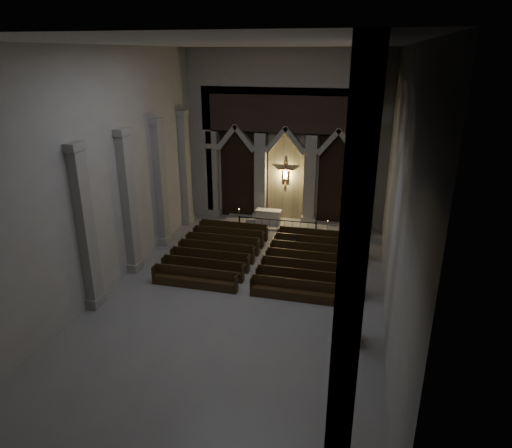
{
  "coord_description": "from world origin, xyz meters",
  "views": [
    {
      "loc": [
        5.61,
        -19.63,
        11.65
      ],
      "look_at": [
        -0.02,
        3.0,
        2.86
      ],
      "focal_mm": 32.0,
      "sensor_mm": 36.0,
      "label": 1
    }
  ],
  "objects_px": {
    "altar": "(269,216)",
    "candle_stand_right": "(327,233)",
    "worshipper": "(295,243)",
    "pews": "(260,259)",
    "candle_stand_left": "(239,222)",
    "altar_rail": "(277,224)"
  },
  "relations": [
    {
      "from": "candle_stand_left",
      "to": "altar",
      "type": "bearing_deg",
      "value": 25.76
    },
    {
      "from": "altar_rail",
      "to": "candle_stand_right",
      "type": "bearing_deg",
      "value": 2.45
    },
    {
      "from": "candle_stand_right",
      "to": "worshipper",
      "type": "distance_m",
      "value": 3.26
    },
    {
      "from": "pews",
      "to": "candle_stand_right",
      "type": "bearing_deg",
      "value": 55.97
    },
    {
      "from": "pews",
      "to": "altar_rail",
      "type": "bearing_deg",
      "value": 90.0
    },
    {
      "from": "pews",
      "to": "worshipper",
      "type": "xyz_separation_m",
      "value": [
        1.65,
        2.28,
        0.2
      ]
    },
    {
      "from": "altar_rail",
      "to": "candle_stand_right",
      "type": "distance_m",
      "value": 3.42
    },
    {
      "from": "candle_stand_right",
      "to": "worshipper",
      "type": "relative_size",
      "value": 1.15
    },
    {
      "from": "altar",
      "to": "candle_stand_right",
      "type": "bearing_deg",
      "value": -19.61
    },
    {
      "from": "pews",
      "to": "worshipper",
      "type": "distance_m",
      "value": 2.82
    },
    {
      "from": "altar",
      "to": "altar_rail",
      "type": "bearing_deg",
      "value": -60.38
    },
    {
      "from": "altar_rail",
      "to": "worshipper",
      "type": "relative_size",
      "value": 5.04
    },
    {
      "from": "candle_stand_left",
      "to": "worshipper",
      "type": "relative_size",
      "value": 1.24
    },
    {
      "from": "candle_stand_left",
      "to": "worshipper",
      "type": "distance_m",
      "value": 5.66
    },
    {
      "from": "candle_stand_right",
      "to": "worshipper",
      "type": "height_order",
      "value": "candle_stand_right"
    },
    {
      "from": "candle_stand_right",
      "to": "pews",
      "type": "relative_size",
      "value": 0.12
    },
    {
      "from": "altar_rail",
      "to": "worshipper",
      "type": "distance_m",
      "value": 3.09
    },
    {
      "from": "altar",
      "to": "altar_rail",
      "type": "distance_m",
      "value": 1.96
    },
    {
      "from": "altar",
      "to": "worshipper",
      "type": "xyz_separation_m",
      "value": [
        2.61,
        -4.3,
        -0.09
      ]
    },
    {
      "from": "candle_stand_right",
      "to": "pews",
      "type": "xyz_separation_m",
      "value": [
        -3.39,
        -5.03,
        0.0
      ]
    },
    {
      "from": "worshipper",
      "to": "altar_rail",
      "type": "bearing_deg",
      "value": 142.84
    },
    {
      "from": "altar",
      "to": "candle_stand_left",
      "type": "distance_m",
      "value": 2.16
    }
  ]
}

